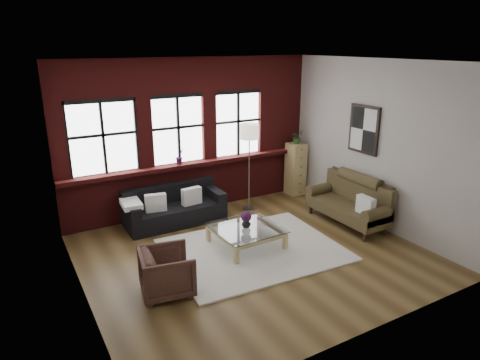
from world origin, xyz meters
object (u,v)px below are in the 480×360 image
armchair (167,272)px  coffee_table (246,237)px  vase (246,223)px  vintage_settee (347,201)px  floor_lamp (249,165)px  drawer_chest (295,169)px  dark_sofa (175,206)px

armchair → coffee_table: 1.89m
coffee_table → vase: 0.27m
vintage_settee → floor_lamp: (-1.29, 1.64, 0.53)m
coffee_table → drawer_chest: drawer_chest is taller
vintage_settee → coffee_table: bearing=176.4°
drawer_chest → dark_sofa: bearing=-176.1°
drawer_chest → floor_lamp: size_ratio=0.61×
dark_sofa → floor_lamp: (1.67, -0.10, 0.65)m
vintage_settee → floor_lamp: 2.15m
floor_lamp → vintage_settee: bearing=-51.9°
armchair → vase: (1.74, 0.72, 0.11)m
armchair → drawer_chest: 4.89m
coffee_table → armchair: bearing=-157.6°
vase → floor_lamp: (0.96, 1.50, 0.56)m
vintage_settee → coffee_table: 2.27m
dark_sofa → vase: size_ratio=11.60×
floor_lamp → vase: bearing=-122.6°
vase → coffee_table: bearing=104.0°
vase → dark_sofa: bearing=113.9°
dark_sofa → coffee_table: size_ratio=1.77×
vintage_settee → floor_lamp: bearing=128.1°
vintage_settee → armchair: size_ratio=2.44×
coffee_table → drawer_chest: 3.06m
floor_lamp → dark_sofa: bearing=176.7°
drawer_chest → coffee_table: bearing=-143.3°
coffee_table → vase: vase is taller
dark_sofa → vase: dark_sofa is taller
armchair → coffee_table: (1.74, 0.72, -0.16)m
dark_sofa → vase: (0.71, -1.60, 0.09)m
drawer_chest → armchair: bearing=-148.8°
dark_sofa → vintage_settee: vintage_settee is taller
dark_sofa → drawer_chest: 3.15m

